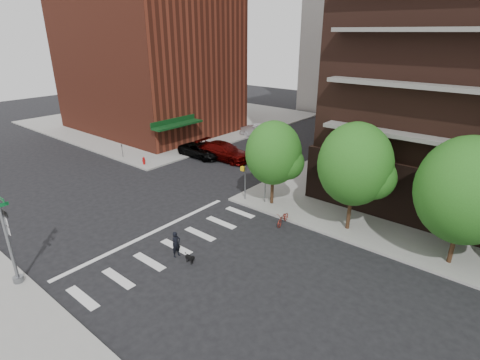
{
  "coord_description": "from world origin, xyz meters",
  "views": [
    {
      "loc": [
        18.32,
        -12.45,
        12.05
      ],
      "look_at": [
        3.0,
        6.0,
        2.5
      ],
      "focal_mm": 28.0,
      "sensor_mm": 36.0,
      "label": 1
    }
  ],
  "objects_px": {
    "parked_car_maroon": "(224,151)",
    "parked_car_silver": "(259,132)",
    "traffic_signal": "(8,238)",
    "parked_car_black": "(201,150)",
    "dog_walker": "(176,244)",
    "scooter": "(283,218)",
    "fire_hydrant": "(144,160)"
  },
  "relations": [
    {
      "from": "traffic_signal",
      "to": "parked_car_silver",
      "type": "height_order",
      "value": "traffic_signal"
    },
    {
      "from": "traffic_signal",
      "to": "parked_car_maroon",
      "type": "bearing_deg",
      "value": 104.03
    },
    {
      "from": "parked_car_maroon",
      "to": "parked_car_silver",
      "type": "relative_size",
      "value": 1.26
    },
    {
      "from": "traffic_signal",
      "to": "fire_hydrant",
      "type": "height_order",
      "value": "traffic_signal"
    },
    {
      "from": "dog_walker",
      "to": "fire_hydrant",
      "type": "bearing_deg",
      "value": 62.06
    },
    {
      "from": "parked_car_maroon",
      "to": "scooter",
      "type": "xyz_separation_m",
      "value": [
        12.21,
        -7.64,
        -0.43
      ]
    },
    {
      "from": "traffic_signal",
      "to": "parked_car_silver",
      "type": "distance_m",
      "value": 31.35
    },
    {
      "from": "fire_hydrant",
      "to": "parked_car_black",
      "type": "bearing_deg",
      "value": 67.14
    },
    {
      "from": "dog_walker",
      "to": "traffic_signal",
      "type": "bearing_deg",
      "value": 151.05
    },
    {
      "from": "scooter",
      "to": "dog_walker",
      "type": "distance_m",
      "value": 7.57
    },
    {
      "from": "parked_car_black",
      "to": "parked_car_silver",
      "type": "height_order",
      "value": "parked_car_silver"
    },
    {
      "from": "scooter",
      "to": "dog_walker",
      "type": "relative_size",
      "value": 1.08
    },
    {
      "from": "traffic_signal",
      "to": "parked_car_silver",
      "type": "bearing_deg",
      "value": 104.04
    },
    {
      "from": "parked_car_silver",
      "to": "dog_walker",
      "type": "xyz_separation_m",
      "value": [
        11.82,
        -23.47,
        -0.01
      ]
    },
    {
      "from": "scooter",
      "to": "traffic_signal",
      "type": "bearing_deg",
      "value": -125.83
    },
    {
      "from": "parked_car_silver",
      "to": "scooter",
      "type": "height_order",
      "value": "parked_car_silver"
    },
    {
      "from": "traffic_signal",
      "to": "dog_walker",
      "type": "xyz_separation_m",
      "value": [
        4.23,
        6.89,
        -1.92
      ]
    },
    {
      "from": "traffic_signal",
      "to": "fire_hydrant",
      "type": "bearing_deg",
      "value": 123.26
    },
    {
      "from": "parked_car_black",
      "to": "dog_walker",
      "type": "relative_size",
      "value": 3.3
    },
    {
      "from": "parked_car_silver",
      "to": "parked_car_black",
      "type": "bearing_deg",
      "value": -176.88
    },
    {
      "from": "fire_hydrant",
      "to": "parked_car_black",
      "type": "xyz_separation_m",
      "value": [
        2.3,
        5.45,
        0.16
      ]
    },
    {
      "from": "traffic_signal",
      "to": "scooter",
      "type": "relative_size",
      "value": 3.59
    },
    {
      "from": "fire_hydrant",
      "to": "scooter",
      "type": "relative_size",
      "value": 0.44
    },
    {
      "from": "parked_car_maroon",
      "to": "fire_hydrant",
      "type": "bearing_deg",
      "value": 140.72
    },
    {
      "from": "parked_car_maroon",
      "to": "traffic_signal",
      "type": "bearing_deg",
      "value": -169.14
    },
    {
      "from": "parked_car_maroon",
      "to": "dog_walker",
      "type": "relative_size",
      "value": 3.85
    },
    {
      "from": "parked_car_maroon",
      "to": "parked_car_black",
      "type": "bearing_deg",
      "value": 107.68
    },
    {
      "from": "fire_hydrant",
      "to": "parked_car_black",
      "type": "distance_m",
      "value": 5.92
    },
    {
      "from": "parked_car_silver",
      "to": "dog_walker",
      "type": "height_order",
      "value": "parked_car_silver"
    },
    {
      "from": "traffic_signal",
      "to": "parked_car_silver",
      "type": "relative_size",
      "value": 1.26
    },
    {
      "from": "parked_car_maroon",
      "to": "parked_car_silver",
      "type": "height_order",
      "value": "parked_car_maroon"
    },
    {
      "from": "parked_car_maroon",
      "to": "parked_car_silver",
      "type": "xyz_separation_m",
      "value": [
        -2.18,
        8.73,
        -0.08
      ]
    }
  ]
}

